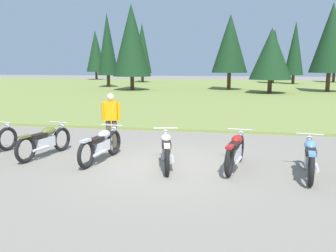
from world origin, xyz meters
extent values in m
plane|color=gray|center=(0.00, 0.00, 0.00)|extent=(140.00, 140.00, 0.00)
cube|color=olive|center=(0.00, 26.55, 0.05)|extent=(80.00, 44.00, 0.10)
cylinder|color=#47331E|center=(-7.76, 24.06, 0.70)|extent=(0.36, 0.36, 1.40)
cone|color=#143319|center=(-7.76, 24.06, 4.69)|extent=(3.55, 3.55, 6.58)
cylinder|color=#47331E|center=(8.93, 38.17, 0.60)|extent=(0.36, 0.36, 1.19)
cone|color=#143319|center=(8.93, 38.17, 4.44)|extent=(2.31, 2.31, 6.50)
cylinder|color=#47331E|center=(1.21, 26.32, 0.87)|extent=(0.36, 0.36, 1.73)
cone|color=#143319|center=(1.21, 26.32, 4.45)|extent=(3.39, 3.39, 5.43)
cylinder|color=#47331E|center=(9.88, 25.23, 0.89)|extent=(0.36, 0.36, 1.78)
cone|color=#143319|center=(9.88, 25.23, 4.77)|extent=(3.42, 3.42, 5.97)
cylinder|color=#47331E|center=(4.65, 22.58, 0.63)|extent=(0.36, 0.36, 1.26)
cone|color=#143319|center=(4.65, 22.58, 3.37)|extent=(3.51, 3.51, 4.23)
cylinder|color=#47331E|center=(-10.59, 38.88, 0.68)|extent=(0.36, 0.36, 1.35)
cone|color=#143319|center=(-10.59, 38.88, 4.65)|extent=(2.51, 2.51, 6.59)
cylinder|color=#47331E|center=(-11.63, 28.27, 0.68)|extent=(0.36, 0.36, 1.37)
cone|color=#143319|center=(-11.63, 28.27, 4.60)|extent=(2.19, 2.19, 6.47)
cylinder|color=#47331E|center=(-20.19, 46.32, 0.67)|extent=(0.36, 0.36, 1.35)
cone|color=#143319|center=(-20.19, 46.32, 4.61)|extent=(3.03, 3.03, 6.52)
cylinder|color=#47331E|center=(14.97, 43.27, 0.89)|extent=(0.36, 0.36, 1.78)
cone|color=#143319|center=(14.97, 43.27, 4.63)|extent=(3.05, 3.05, 5.69)
cylinder|color=#47331E|center=(6.64, 39.76, 0.82)|extent=(0.36, 0.36, 1.64)
cone|color=#143319|center=(6.64, 39.76, 4.30)|extent=(2.70, 2.70, 5.31)
torus|color=black|center=(-4.80, 0.70, 0.35)|extent=(0.28, 0.70, 0.70)
cylinder|color=silver|center=(-4.83, 0.61, 0.86)|extent=(0.61, 0.19, 0.03)
sphere|color=silver|center=(-4.80, 0.72, 0.73)|extent=(0.14, 0.14, 0.14)
torus|color=black|center=(-3.22, 0.95, 0.35)|extent=(0.25, 0.70, 0.70)
torus|color=black|center=(-3.52, -0.41, 0.35)|extent=(0.25, 0.70, 0.70)
cube|color=silver|center=(-3.37, 0.27, 0.40)|extent=(0.34, 0.67, 0.28)
ellipsoid|color=brown|center=(-3.33, 0.45, 0.68)|extent=(0.36, 0.53, 0.22)
cube|color=black|center=(-3.42, 0.06, 0.62)|extent=(0.32, 0.52, 0.10)
cube|color=brown|center=(-3.52, -0.41, 0.69)|extent=(0.21, 0.34, 0.06)
cylinder|color=silver|center=(-3.24, 0.86, 0.86)|extent=(0.61, 0.17, 0.03)
sphere|color=silver|center=(-3.21, 0.97, 0.73)|extent=(0.14, 0.14, 0.14)
cylinder|color=silver|center=(-3.30, -0.05, 0.30)|extent=(0.19, 0.55, 0.07)
torus|color=black|center=(-1.57, 0.78, 0.35)|extent=(0.21, 0.71, 0.70)
torus|color=black|center=(-1.79, -0.60, 0.35)|extent=(0.21, 0.71, 0.70)
cube|color=silver|center=(-1.68, 0.09, 0.40)|extent=(0.30, 0.66, 0.28)
ellipsoid|color=#B7B7BC|center=(-1.65, 0.27, 0.68)|extent=(0.33, 0.52, 0.22)
cube|color=black|center=(-1.72, -0.13, 0.62)|extent=(0.29, 0.51, 0.10)
cube|color=#B7B7BC|center=(-1.79, -0.60, 0.69)|extent=(0.19, 0.34, 0.06)
cylinder|color=silver|center=(-1.58, 0.68, 0.86)|extent=(0.62, 0.13, 0.03)
sphere|color=silver|center=(-1.56, 0.80, 0.73)|extent=(0.14, 0.14, 0.14)
cylinder|color=silver|center=(-1.59, -0.23, 0.30)|extent=(0.16, 0.55, 0.07)
torus|color=black|center=(-0.07, 0.58, 0.35)|extent=(0.25, 0.71, 0.70)
torus|color=black|center=(0.23, -0.79, 0.35)|extent=(0.25, 0.71, 0.70)
cube|color=silver|center=(0.08, -0.10, 0.40)|extent=(0.33, 0.67, 0.28)
ellipsoid|color=beige|center=(0.05, 0.07, 0.68)|extent=(0.36, 0.52, 0.22)
cube|color=black|center=(0.13, -0.32, 0.62)|extent=(0.32, 0.52, 0.10)
cube|color=beige|center=(0.23, -0.79, 0.69)|extent=(0.20, 0.34, 0.06)
cylinder|color=silver|center=(-0.04, 0.49, 0.86)|extent=(0.61, 0.16, 0.03)
sphere|color=silver|center=(-0.07, 0.60, 0.73)|extent=(0.14, 0.14, 0.14)
cylinder|color=silver|center=(0.28, -0.36, 0.30)|extent=(0.19, 0.55, 0.07)
torus|color=black|center=(1.88, 0.75, 0.35)|extent=(0.23, 0.71, 0.70)
torus|color=black|center=(1.62, -0.63, 0.35)|extent=(0.23, 0.71, 0.70)
cube|color=silver|center=(1.75, 0.06, 0.40)|extent=(0.31, 0.67, 0.28)
ellipsoid|color=#AD1919|center=(1.78, 0.24, 0.68)|extent=(0.34, 0.52, 0.22)
cube|color=black|center=(1.71, -0.16, 0.62)|extent=(0.31, 0.51, 0.10)
cube|color=#AD1919|center=(1.62, -0.63, 0.69)|extent=(0.20, 0.34, 0.06)
cylinder|color=silver|center=(1.86, 0.65, 0.86)|extent=(0.62, 0.15, 0.03)
sphere|color=silver|center=(1.88, 0.77, 0.73)|extent=(0.14, 0.14, 0.14)
cylinder|color=silver|center=(1.83, -0.26, 0.30)|extent=(0.17, 0.55, 0.07)
torus|color=black|center=(3.50, 0.43, 0.35)|extent=(0.20, 0.71, 0.70)
torus|color=black|center=(3.29, -0.96, 0.35)|extent=(0.20, 0.71, 0.70)
cube|color=silver|center=(3.40, -0.26, 0.40)|extent=(0.29, 0.66, 0.28)
ellipsoid|color=#598CC6|center=(3.42, -0.09, 0.68)|extent=(0.33, 0.51, 0.22)
cube|color=black|center=(3.36, -0.48, 0.62)|extent=(0.29, 0.51, 0.10)
cube|color=#598CC6|center=(3.29, -0.96, 0.69)|extent=(0.19, 0.34, 0.06)
cylinder|color=silver|center=(3.49, 0.33, 0.86)|extent=(0.62, 0.12, 0.03)
sphere|color=silver|center=(3.50, 0.45, 0.73)|extent=(0.14, 0.14, 0.14)
cylinder|color=silver|center=(3.49, -0.58, 0.30)|extent=(0.15, 0.55, 0.07)
cylinder|color=#4C4233|center=(-1.93, 1.37, 0.44)|extent=(0.14, 0.14, 0.88)
cylinder|color=#4C4233|center=(-1.76, 1.42, 0.44)|extent=(0.14, 0.14, 0.88)
cube|color=orange|center=(-1.85, 1.40, 1.16)|extent=(0.40, 0.30, 0.56)
sphere|color=beige|center=(-1.85, 1.40, 1.56)|extent=(0.22, 0.22, 0.22)
cylinder|color=orange|center=(-2.07, 1.34, 1.14)|extent=(0.09, 0.09, 0.52)
cylinder|color=orange|center=(-1.62, 1.45, 1.14)|extent=(0.09, 0.09, 0.52)
camera|label=1|loc=(1.66, -8.43, 2.50)|focal=37.94mm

